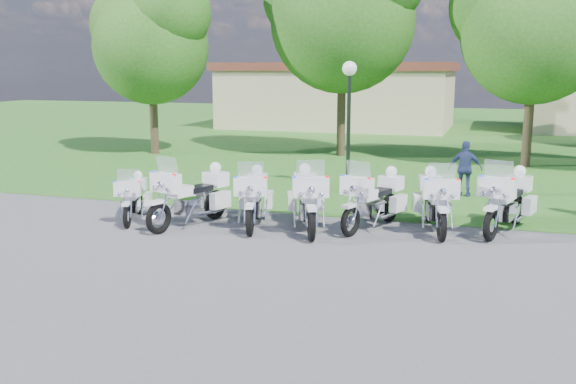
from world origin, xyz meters
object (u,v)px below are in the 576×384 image
(motorcycle_5, at_px, (435,200))
(bystander_c, at_px, (465,169))
(motorcycle_0, at_px, (134,197))
(motorcycle_3, at_px, (307,198))
(motorcycle_6, at_px, (508,200))
(motorcycle_4, at_px, (374,198))
(motorcycle_1, at_px, (193,195))
(lamp_post, at_px, (349,93))
(motorcycle_2, at_px, (254,197))

(motorcycle_5, relative_size, bystander_c, 1.52)
(motorcycle_0, xyz_separation_m, motorcycle_3, (4.41, 0.45, 0.16))
(motorcycle_5, bearing_deg, bystander_c, -110.39)
(motorcycle_6, relative_size, bystander_c, 1.55)
(motorcycle_4, xyz_separation_m, motorcycle_6, (3.01, 0.62, 0.03))
(motorcycle_0, height_order, motorcycle_4, motorcycle_4)
(motorcycle_1, bearing_deg, lamp_post, -96.68)
(motorcycle_0, distance_m, motorcycle_3, 4.44)
(motorcycle_4, height_order, motorcycle_5, motorcycle_5)
(motorcycle_3, relative_size, motorcycle_5, 1.00)
(motorcycle_5, xyz_separation_m, lamp_post, (-3.03, 4.13, 2.29))
(motorcycle_0, distance_m, motorcycle_4, 5.99)
(motorcycle_3, distance_m, motorcycle_5, 2.99)
(lamp_post, bearing_deg, motorcycle_1, -115.56)
(motorcycle_0, bearing_deg, motorcycle_5, 169.76)
(motorcycle_6, relative_size, lamp_post, 0.65)
(motorcycle_1, xyz_separation_m, bystander_c, (6.10, 5.72, 0.09))
(bystander_c, bearing_deg, lamp_post, 8.00)
(motorcycle_0, xyz_separation_m, lamp_post, (4.24, 5.44, 2.43))
(motorcycle_1, bearing_deg, motorcycle_4, -146.75)
(motorcycle_0, distance_m, motorcycle_5, 7.39)
(motorcycle_1, relative_size, lamp_post, 0.64)
(bystander_c, bearing_deg, motorcycle_4, 71.64)
(motorcycle_0, height_order, motorcycle_5, motorcycle_5)
(motorcycle_1, xyz_separation_m, lamp_post, (2.60, 5.44, 2.27))
(motorcycle_2, relative_size, bystander_c, 1.48)
(motorcycle_2, height_order, lamp_post, lamp_post)
(motorcycle_5, bearing_deg, motorcycle_3, 2.45)
(motorcycle_4, bearing_deg, motorcycle_0, 29.97)
(motorcycle_4, distance_m, motorcycle_6, 3.07)
(motorcycle_1, bearing_deg, motorcycle_0, 18.76)
(lamp_post, bearing_deg, motorcycle_6, -38.67)
(motorcycle_0, height_order, lamp_post, lamp_post)
(motorcycle_6, xyz_separation_m, lamp_post, (-4.66, 3.73, 2.27))
(motorcycle_4, distance_m, lamp_post, 5.19)
(motorcycle_0, relative_size, motorcycle_2, 0.82)
(motorcycle_1, distance_m, motorcycle_4, 4.39)
(motorcycle_0, height_order, motorcycle_3, motorcycle_3)
(motorcycle_4, height_order, lamp_post, lamp_post)
(motorcycle_4, height_order, motorcycle_6, motorcycle_6)
(motorcycle_2, relative_size, motorcycle_3, 0.97)
(motorcycle_0, bearing_deg, lamp_post, -148.40)
(motorcycle_3, relative_size, motorcycle_4, 1.04)
(motorcycle_1, distance_m, motorcycle_2, 1.50)
(motorcycle_5, bearing_deg, lamp_post, -68.06)
(motorcycle_6, xyz_separation_m, bystander_c, (-1.16, 4.01, 0.09))
(lamp_post, distance_m, bystander_c, 4.13)
(motorcycle_2, xyz_separation_m, motorcycle_5, (4.19, 0.91, 0.02))
(motorcycle_1, bearing_deg, motorcycle_2, -145.62)
(motorcycle_4, bearing_deg, lamp_post, -49.72)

